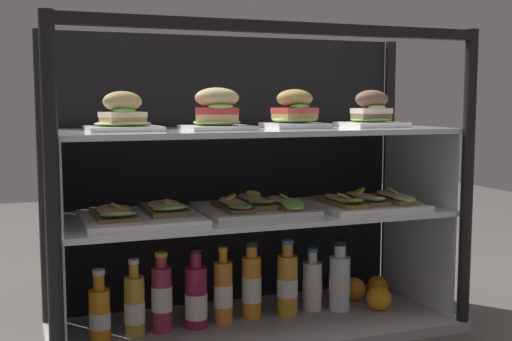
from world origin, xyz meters
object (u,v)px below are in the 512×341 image
object	(u,v)px
plated_roll_sandwich_near_left_corner	(123,117)
juice_bottle_back_right	(196,298)
plated_roll_sandwich_near_right_corner	(217,113)
juice_bottle_front_right_end	(252,285)
juice_bottle_back_left	(223,292)
orange_fruit_near_left_post	(377,286)
juice_bottle_back_center	(287,284)
orange_fruit_rolled_forward	(354,289)
open_sandwich_tray_mid_left	(256,205)
juice_bottle_near_post	(135,306)
plated_roll_sandwich_right_of_center	(371,113)
orange_fruit_beside_bottles	(379,298)
open_sandwich_tray_mid_right	(365,202)
plated_roll_sandwich_left_of_center	(295,113)
juice_bottle_front_second	(162,297)
open_sandwich_tray_far_right	(141,214)
juice_bottle_front_fourth	(312,285)
juice_bottle_front_left_end	(340,281)
juice_bottle_front_middle	(100,313)

from	to	relation	value
plated_roll_sandwich_near_left_corner	juice_bottle_back_right	world-z (taller)	plated_roll_sandwich_near_left_corner
plated_roll_sandwich_near_right_corner	juice_bottle_front_right_end	xyz separation A→B (m)	(0.13, 0.07, -0.55)
juice_bottle_back_left	orange_fruit_near_left_post	bearing A→B (deg)	6.36
juice_bottle_back_center	orange_fruit_rolled_forward	bearing A→B (deg)	11.81
open_sandwich_tray_mid_left	juice_bottle_near_post	size ratio (longest dim) A/B	1.44
plated_roll_sandwich_right_of_center	juice_bottle_back_center	size ratio (longest dim) A/B	0.74
open_sandwich_tray_mid_left	orange_fruit_beside_bottles	xyz separation A→B (m)	(0.41, -0.05, -0.32)
open_sandwich_tray_mid_right	juice_bottle_back_center	distance (m)	0.36
plated_roll_sandwich_near_right_corner	plated_roll_sandwich_left_of_center	xyz separation A→B (m)	(0.26, 0.02, -0.00)
orange_fruit_beside_bottles	juice_bottle_back_left	bearing A→B (deg)	172.46
juice_bottle_front_second	open_sandwich_tray_far_right	bearing A→B (deg)	-145.47
open_sandwich_tray_mid_right	juice_bottle_front_second	xyz separation A→B (m)	(-0.65, 0.06, -0.26)
juice_bottle_back_left	juice_bottle_back_center	distance (m)	0.22
juice_bottle_near_post	juice_bottle_front_fourth	world-z (taller)	juice_bottle_near_post
juice_bottle_front_left_end	orange_fruit_beside_bottles	bearing A→B (deg)	-23.03
plated_roll_sandwich_near_right_corner	plated_roll_sandwich_right_of_center	xyz separation A→B (m)	(0.52, 0.01, -0.00)
juice_bottle_back_right	orange_fruit_rolled_forward	size ratio (longest dim) A/B	3.01
juice_bottle_near_post	juice_bottle_front_right_end	xyz separation A→B (m)	(0.38, 0.03, 0.02)
plated_roll_sandwich_near_left_corner	open_sandwich_tray_mid_left	distance (m)	0.49
orange_fruit_near_left_post	juice_bottle_front_second	bearing A→B (deg)	-174.53
plated_roll_sandwich_near_right_corner	juice_bottle_back_right	xyz separation A→B (m)	(-0.06, 0.04, -0.56)
orange_fruit_beside_bottles	juice_bottle_front_right_end	bearing A→B (deg)	168.58
plated_roll_sandwich_near_right_corner	orange_fruit_rolled_forward	world-z (taller)	plated_roll_sandwich_near_right_corner
juice_bottle_back_center	orange_fruit_beside_bottles	xyz separation A→B (m)	(0.30, -0.06, -0.06)
juice_bottle_back_left	juice_bottle_front_right_end	world-z (taller)	juice_bottle_front_right_end
juice_bottle_front_right_end	orange_fruit_beside_bottles	distance (m)	0.43
open_sandwich_tray_far_right	juice_bottle_front_left_end	distance (m)	0.71
plated_roll_sandwich_near_left_corner	open_sandwich_tray_far_right	xyz separation A→B (m)	(0.04, -0.04, -0.28)
plated_roll_sandwich_right_of_center	juice_bottle_front_left_end	bearing A→B (deg)	163.83
juice_bottle_back_center	juice_bottle_front_fourth	xyz separation A→B (m)	(0.10, 0.02, -0.02)
juice_bottle_back_right	orange_fruit_beside_bottles	xyz separation A→B (m)	(0.60, -0.06, -0.05)
open_sandwich_tray_far_right	orange_fruit_rolled_forward	world-z (taller)	open_sandwich_tray_far_right
orange_fruit_beside_bottles	orange_fruit_near_left_post	distance (m)	0.15
orange_fruit_rolled_forward	juice_bottle_near_post	bearing A→B (deg)	-175.04
open_sandwich_tray_mid_left	plated_roll_sandwich_left_of_center	bearing A→B (deg)	-6.69
juice_bottle_back_left	juice_bottle_front_right_end	xyz separation A→B (m)	(0.10, 0.02, 0.01)
plated_roll_sandwich_near_left_corner	orange_fruit_rolled_forward	world-z (taller)	plated_roll_sandwich_near_left_corner
open_sandwich_tray_mid_right	juice_bottle_front_middle	bearing A→B (deg)	176.89
open_sandwich_tray_mid_left	orange_fruit_beside_bottles	distance (m)	0.53
plated_roll_sandwich_near_right_corner	orange_fruit_beside_bottles	world-z (taller)	plated_roll_sandwich_near_right_corner
plated_roll_sandwich_right_of_center	orange_fruit_rolled_forward	bearing A→B (deg)	89.12
orange_fruit_beside_bottles	orange_fruit_near_left_post	bearing A→B (deg)	60.59
juice_bottle_front_left_end	orange_fruit_rolled_forward	bearing A→B (deg)	37.42
open_sandwich_tray_far_right	juice_bottle_front_left_end	bearing A→B (deg)	3.25
juice_bottle_near_post	orange_fruit_beside_bottles	size ratio (longest dim) A/B	2.76
plated_roll_sandwich_right_of_center	juice_bottle_near_post	world-z (taller)	plated_roll_sandwich_right_of_center
juice_bottle_back_right	plated_roll_sandwich_right_of_center	bearing A→B (deg)	-3.15
juice_bottle_front_middle	juice_bottle_front_second	bearing A→B (deg)	4.23
juice_bottle_front_second	juice_bottle_front_left_end	world-z (taller)	juice_bottle_front_second
juice_bottle_front_second	orange_fruit_beside_bottles	size ratio (longest dim) A/B	2.91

